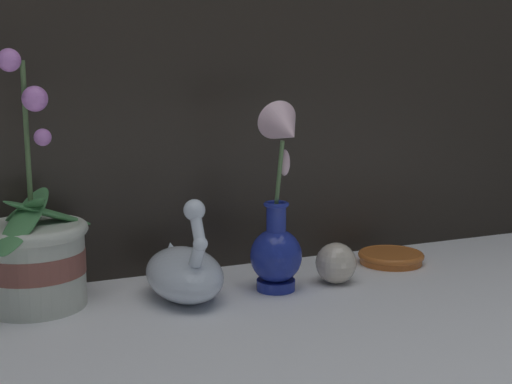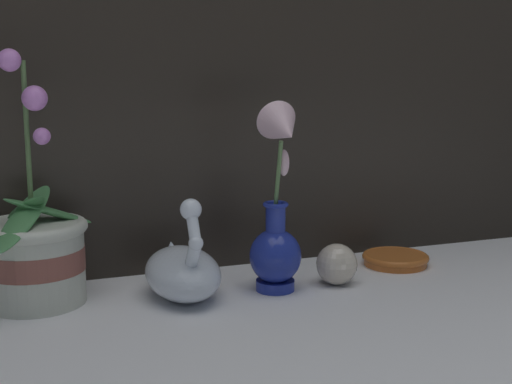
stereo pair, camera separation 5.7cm
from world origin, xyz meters
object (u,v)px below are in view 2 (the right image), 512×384
at_px(glass_sphere, 337,264).
at_px(amber_dish, 395,259).
at_px(blue_vase, 278,222).
at_px(swan_figurine, 182,270).
at_px(orchid_potted_plant, 34,252).

relative_size(glass_sphere, amber_dish, 0.57).
bearing_deg(amber_dish, blue_vase, -165.20).
bearing_deg(blue_vase, swan_figurine, 170.39).
height_order(orchid_potted_plant, blue_vase, orchid_potted_plant).
bearing_deg(amber_dish, glass_sphere, -156.61).
height_order(blue_vase, amber_dish, blue_vase).
bearing_deg(glass_sphere, orchid_potted_plant, 171.07).
height_order(blue_vase, glass_sphere, blue_vase).
bearing_deg(orchid_potted_plant, glass_sphere, -8.93).
height_order(glass_sphere, amber_dish, glass_sphere).
xyz_separation_m(glass_sphere, amber_dish, (0.16, 0.07, -0.02)).
bearing_deg(glass_sphere, swan_figurine, 174.95).
bearing_deg(glass_sphere, amber_dish, 23.39).
height_order(swan_figurine, amber_dish, swan_figurine).
bearing_deg(glass_sphere, blue_vase, -178.57).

